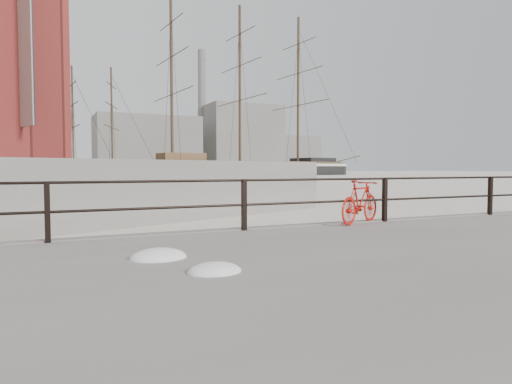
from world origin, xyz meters
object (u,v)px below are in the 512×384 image
object	(u,v)px
barque_black	(240,175)
schooner_left	(36,178)
bicycle	(360,202)
schooner_mid	(76,176)

from	to	relation	value
barque_black	schooner_left	bearing A→B (deg)	-174.46
bicycle	schooner_left	bearing A→B (deg)	71.11
schooner_mid	schooner_left	size ratio (longest dim) A/B	1.16
bicycle	barque_black	world-z (taller)	barque_black
bicycle	schooner_left	xyz separation A→B (m)	(-7.37, 74.23, -0.83)
barque_black	schooner_mid	xyz separation A→B (m)	(-32.54, 3.18, 0.00)
barque_black	schooner_left	xyz separation A→B (m)	(-39.29, -7.45, 0.00)
barque_black	schooner_mid	world-z (taller)	barque_black
schooner_mid	schooner_left	distance (m)	12.60
barque_black	schooner_left	world-z (taller)	barque_black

